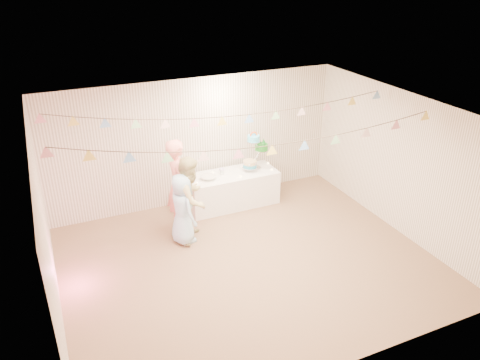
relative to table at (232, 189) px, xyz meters
name	(u,v)px	position (x,y,z in m)	size (l,w,h in m)	color
floor	(248,262)	(-0.56, -2.01, -0.35)	(6.00, 6.00, 0.00)	brown
ceiling	(250,114)	(-0.56, -2.01, 2.25)	(6.00, 6.00, 0.00)	white
back_wall	(197,142)	(-0.56, 0.49, 0.95)	(6.00, 6.00, 0.00)	white
front_wall	(342,286)	(-0.56, -4.51, 0.95)	(6.00, 6.00, 0.00)	white
left_wall	(46,235)	(-3.56, -2.01, 0.95)	(5.00, 5.00, 0.00)	white
right_wall	(399,163)	(2.44, -2.01, 0.95)	(5.00, 5.00, 0.00)	white
table	(232,189)	(0.00, 0.00, 0.00)	(1.86, 0.74, 0.70)	white
cake_stand	(255,149)	(0.55, 0.05, 0.78)	(0.68, 0.40, 0.76)	silver
cake_bottom	(250,164)	(0.40, -0.01, 0.49)	(0.31, 0.31, 0.15)	#2896BA
cake_middle	(261,147)	(0.73, 0.14, 0.76)	(0.27, 0.27, 0.22)	#1A771B
cake_top_tier	(254,138)	(0.49, 0.02, 1.03)	(0.25, 0.25, 0.19)	#4CC7EF
platter	(208,176)	(-0.52, -0.05, 0.41)	(0.31, 0.31, 0.02)	white
posy	(222,169)	(-0.20, 0.05, 0.47)	(0.12, 0.12, 0.14)	white
person_adult_a	(179,186)	(-1.27, -0.51, 0.55)	(0.66, 0.43, 1.81)	#FF9185
person_adult_b	(191,199)	(-1.16, -0.87, 0.45)	(0.77, 0.60, 1.59)	tan
person_child	(182,209)	(-1.34, -0.94, 0.31)	(0.65, 0.42, 1.32)	#B4DDFF
bunting_back	(222,110)	(-0.56, -0.91, 2.00)	(5.60, 1.10, 0.40)	pink
bunting_front	(256,137)	(-0.56, -2.21, 1.97)	(5.60, 0.90, 0.36)	#72A5E5
tealight_0	(197,183)	(-0.80, -0.15, 0.36)	(0.04, 0.04, 0.03)	#FFD88C
tealight_1	(212,172)	(-0.35, 0.18, 0.36)	(0.04, 0.04, 0.03)	#FFD88C
tealight_2	(241,176)	(0.10, -0.22, 0.36)	(0.04, 0.04, 0.03)	#FFD88C
tealight_3	(243,166)	(0.35, 0.22, 0.36)	(0.04, 0.04, 0.03)	#FFD88C
tealight_4	(272,169)	(0.82, -0.18, 0.36)	(0.04, 0.04, 0.03)	#FFD88C
tealight_5	(268,163)	(0.90, 0.15, 0.36)	(0.04, 0.04, 0.03)	#FFD88C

